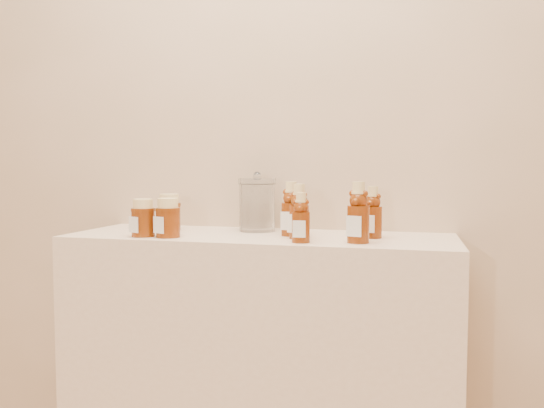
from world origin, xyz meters
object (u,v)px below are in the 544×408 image
(display_table, at_px, (260,375))
(bear_bottle_back_left, at_px, (291,205))
(glass_canister, at_px, (257,202))
(honey_jar_left, at_px, (143,218))
(bear_bottle_front_left, at_px, (301,214))

(display_table, bearing_deg, bear_bottle_back_left, 5.63)
(display_table, distance_m, glass_canister, 0.56)
(display_table, distance_m, bear_bottle_back_left, 0.55)
(honey_jar_left, height_order, glass_canister, glass_canister)
(bear_bottle_back_left, bearing_deg, honey_jar_left, -153.11)
(display_table, bearing_deg, honey_jar_left, -159.72)
(honey_jar_left, distance_m, glass_canister, 0.37)
(honey_jar_left, relative_size, glass_canister, 0.60)
(bear_bottle_back_left, bearing_deg, display_table, -164.56)
(glass_canister, bearing_deg, honey_jar_left, -143.58)
(bear_bottle_back_left, distance_m, honey_jar_left, 0.46)
(bear_bottle_front_left, xyz_separation_m, honey_jar_left, (-0.49, 0.01, -0.02))
(glass_canister, bearing_deg, display_table, -70.32)
(bear_bottle_front_left, distance_m, honey_jar_left, 0.49)
(bear_bottle_front_left, bearing_deg, glass_canister, 129.50)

